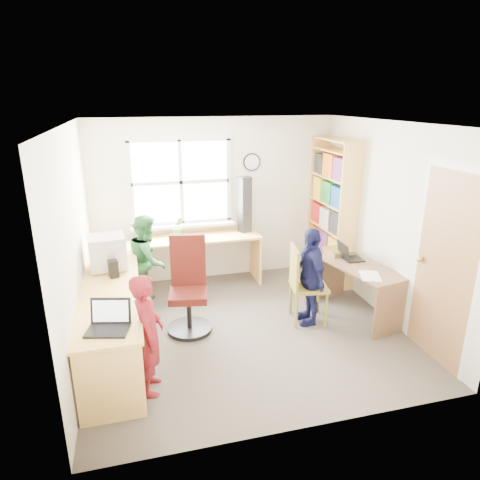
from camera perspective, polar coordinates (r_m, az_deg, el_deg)
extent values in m
cube|color=#4B433B|center=(5.27, 0.70, -11.84)|extent=(3.60, 3.40, 0.02)
cube|color=white|center=(4.56, 0.82, 15.43)|extent=(3.60, 3.40, 0.02)
cube|color=white|center=(6.39, -3.32, 5.31)|extent=(3.60, 0.02, 2.40)
cube|color=white|center=(3.28, 8.76, -8.07)|extent=(3.60, 0.02, 2.40)
cube|color=white|center=(4.66, -21.24, -0.98)|extent=(0.02, 3.40, 2.40)
cube|color=white|center=(5.52, 19.20, 2.18)|extent=(0.02, 3.40, 2.40)
cube|color=white|center=(6.22, -7.88, 7.64)|extent=(1.40, 0.01, 1.20)
cube|color=white|center=(6.22, -7.88, 7.63)|extent=(1.48, 0.04, 1.28)
cube|color=#A27346|center=(4.78, 25.53, -3.64)|extent=(0.02, 0.82, 2.00)
sphere|color=gold|center=(5.00, 22.85, -2.36)|extent=(0.07, 0.07, 0.07)
cylinder|color=black|center=(6.38, 1.57, 10.35)|extent=(0.26, 0.03, 0.26)
cylinder|color=white|center=(6.37, 1.61, 10.33)|extent=(0.22, 0.01, 0.22)
cube|color=#FFC565|center=(4.89, -16.88, -5.45)|extent=(0.60, 2.70, 0.03)
cube|color=#FFC565|center=(6.19, -4.97, 0.38)|extent=(1.65, 0.56, 0.03)
cube|color=#FFC565|center=(5.05, -16.48, -9.35)|extent=(0.56, 0.03, 0.72)
cube|color=#FFC565|center=(3.92, -16.86, -18.21)|extent=(0.56, 0.03, 0.72)
cube|color=#FFC565|center=(6.25, -16.26, -3.80)|extent=(0.56, 0.03, 0.72)
cube|color=#FFC565|center=(6.49, 2.10, -2.21)|extent=(0.03, 0.52, 0.72)
cube|color=#FFC565|center=(4.23, -16.73, -15.26)|extent=(0.54, 0.45, 0.72)
cube|color=brown|center=(5.51, 15.72, -3.45)|extent=(0.77, 1.25, 0.03)
cube|color=brown|center=(5.28, 19.49, -8.83)|extent=(0.50, 0.13, 0.65)
cube|color=brown|center=(6.03, 11.90, -4.66)|extent=(0.50, 0.13, 0.65)
cube|color=#FFC565|center=(6.04, 14.29, 2.51)|extent=(0.30, 0.02, 2.10)
cube|color=#FFC565|center=(6.90, 10.36, 4.75)|extent=(0.30, 0.02, 2.10)
cube|color=#FFC565|center=(6.28, 12.85, 12.90)|extent=(0.30, 1.00, 0.02)
cube|color=#FFC565|center=(6.78, 11.63, -4.41)|extent=(0.30, 1.00, 0.02)
cube|color=#FFC565|center=(6.65, 11.83, -1.55)|extent=(0.30, 1.00, 0.02)
cube|color=#FFC565|center=(6.53, 12.05, 1.59)|extent=(0.30, 1.00, 0.02)
cube|color=#FFC565|center=(6.43, 12.27, 4.83)|extent=(0.30, 1.00, 0.02)
cube|color=#FFC565|center=(6.35, 12.51, 8.16)|extent=(0.30, 1.00, 0.02)
cube|color=#FFC565|center=(6.30, 12.75, 11.55)|extent=(0.30, 1.00, 0.02)
cube|color=red|center=(6.47, 12.86, -4.20)|extent=(0.25, 0.28, 0.27)
cube|color=#1B56A7|center=(6.73, 11.64, -3.13)|extent=(0.25, 0.30, 0.29)
cube|color=#218B35|center=(6.98, 10.58, -2.20)|extent=(0.25, 0.26, 0.30)
cube|color=yellow|center=(6.34, 13.11, -1.06)|extent=(0.25, 0.28, 0.30)
cube|color=#7C378B|center=(6.61, 11.85, -0.09)|extent=(0.25, 0.30, 0.32)
cube|color=orange|center=(6.87, 10.75, 0.55)|extent=(0.25, 0.26, 0.29)
cube|color=#292929|center=(6.23, 13.36, 2.32)|extent=(0.25, 0.28, 0.32)
cube|color=silver|center=(6.50, 12.06, 2.94)|extent=(0.25, 0.30, 0.29)
cube|color=red|center=(6.76, 10.95, 3.68)|extent=(0.25, 0.26, 0.30)
cube|color=#1B56A7|center=(6.14, 13.61, 5.57)|extent=(0.25, 0.28, 0.29)
cube|color=#218B35|center=(6.41, 12.29, 6.29)|extent=(0.25, 0.30, 0.30)
cube|color=yellow|center=(6.67, 11.15, 6.91)|extent=(0.25, 0.26, 0.32)
cube|color=#7C378B|center=(6.07, 13.89, 9.15)|extent=(0.25, 0.28, 0.30)
cube|color=orange|center=(6.34, 12.53, 9.72)|extent=(0.25, 0.30, 0.32)
cube|color=#292929|center=(6.61, 11.35, 9.98)|extent=(0.25, 0.26, 0.29)
cylinder|color=black|center=(5.25, -6.71, -11.64)|extent=(0.62, 0.62, 0.05)
cylinder|color=black|center=(5.15, -6.80, -9.54)|extent=(0.07, 0.07, 0.40)
cube|color=#49130D|center=(5.04, -6.90, -7.26)|extent=(0.51, 0.51, 0.09)
cube|color=#49130D|center=(5.09, -6.95, -2.60)|extent=(0.42, 0.15, 0.62)
cylinder|color=olive|center=(5.22, 7.54, -9.39)|extent=(0.04, 0.04, 0.45)
cylinder|color=olive|center=(5.31, 11.41, -9.13)|extent=(0.04, 0.04, 0.45)
cylinder|color=olive|center=(5.54, 6.77, -7.65)|extent=(0.04, 0.04, 0.45)
cylinder|color=olive|center=(5.62, 10.41, -7.44)|extent=(0.04, 0.04, 0.45)
cube|color=olive|center=(5.31, 9.16, -6.11)|extent=(0.49, 0.49, 0.04)
cube|color=olive|center=(5.17, 7.25, -3.59)|extent=(0.10, 0.40, 0.50)
cube|color=silver|center=(5.23, -17.07, -3.58)|extent=(0.32, 0.26, 0.02)
cube|color=silver|center=(5.16, -17.28, -1.56)|extent=(0.44, 0.40, 0.38)
cube|color=#3F72F2|center=(5.18, -15.04, -1.30)|extent=(0.04, 0.32, 0.28)
cube|color=black|center=(3.91, -17.21, -11.40)|extent=(0.40, 0.33, 0.02)
cube|color=black|center=(3.97, -16.85, -9.00)|extent=(0.36, 0.14, 0.23)
cube|color=white|center=(3.96, -16.89, -9.06)|extent=(0.31, 0.11, 0.19)
cube|color=black|center=(5.72, 14.64, -2.31)|extent=(0.25, 0.33, 0.02)
cube|color=black|center=(5.63, 13.61, -1.39)|extent=(0.07, 0.32, 0.21)
cube|color=#3F72F2|center=(5.63, 13.70, -1.39)|extent=(0.05, 0.28, 0.17)
cube|color=black|center=(4.95, -16.54, -3.70)|extent=(0.12, 0.12, 0.20)
cube|color=black|center=(5.56, -16.84, -1.33)|extent=(0.12, 0.12, 0.19)
cube|color=black|center=(6.28, 0.62, 4.75)|extent=(0.20, 0.19, 0.82)
cube|color=red|center=(5.85, 13.05, -1.45)|extent=(0.34, 0.34, 0.06)
cube|color=white|center=(4.35, -17.39, -8.36)|extent=(0.27, 0.34, 0.00)
cube|color=white|center=(5.23, 16.94, -4.61)|extent=(0.32, 0.37, 0.00)
imported|color=#317B36|center=(6.13, -8.27, 1.73)|extent=(0.19, 0.17, 0.31)
imported|color=maroon|center=(4.09, -12.13, -12.22)|extent=(0.32, 0.45, 1.18)
imported|color=#2C6F34|center=(5.73, -12.19, -2.71)|extent=(0.56, 0.67, 1.24)
imported|color=#161946|center=(5.24, 9.33, -4.78)|extent=(0.33, 0.72, 1.21)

